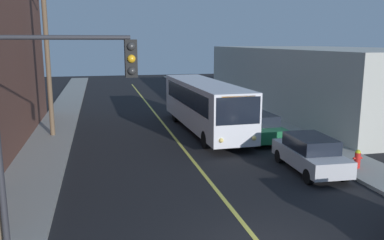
# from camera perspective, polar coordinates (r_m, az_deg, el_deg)

# --- Properties ---
(sidewalk_left) EXTENTS (2.50, 90.00, 0.15)m
(sidewalk_left) POSITION_cam_1_polar(r_m,az_deg,el_deg) (20.40, -21.03, -5.69)
(sidewalk_left) COLOR gray
(sidewalk_left) RESTS_ON ground
(sidewalk_right) EXTENTS (2.50, 90.00, 0.15)m
(sidewalk_right) POSITION_cam_1_polar(r_m,az_deg,el_deg) (23.25, 17.12, -3.40)
(sidewalk_right) COLOR gray
(sidewalk_right) RESTS_ON ground
(lane_stripe_center) EXTENTS (0.16, 60.00, 0.01)m
(lane_stripe_center) POSITION_cam_1_polar(r_m,az_deg,el_deg) (25.40, -3.08, -1.85)
(lane_stripe_center) COLOR #D8CC4C
(lane_stripe_center) RESTS_ON ground
(building_right_warehouse) EXTENTS (12.00, 26.50, 5.21)m
(building_right_warehouse) POSITION_cam_1_polar(r_m,az_deg,el_deg) (35.97, 18.49, 5.64)
(building_right_warehouse) COLOR #B2B2A8
(building_right_warehouse) RESTS_ON ground
(city_bus) EXTENTS (2.90, 12.21, 3.20)m
(city_bus) POSITION_cam_1_polar(r_m,az_deg,el_deg) (25.54, 1.74, 2.37)
(city_bus) COLOR silver
(city_bus) RESTS_ON ground
(parked_car_silver) EXTENTS (1.97, 4.47, 1.62)m
(parked_car_silver) POSITION_cam_1_polar(r_m,az_deg,el_deg) (18.53, 16.60, -4.61)
(parked_car_silver) COLOR #B7B7BC
(parked_car_silver) RESTS_ON ground
(parked_car_green) EXTENTS (1.91, 4.44, 1.62)m
(parked_car_green) POSITION_cam_1_polar(r_m,az_deg,el_deg) (23.54, 9.53, -0.95)
(parked_car_green) COLOR #196038
(parked_car_green) RESTS_ON ground
(utility_pole_mid) EXTENTS (2.40, 0.28, 11.14)m
(utility_pole_mid) POSITION_cam_1_polar(r_m,az_deg,el_deg) (25.04, -20.27, 11.68)
(utility_pole_mid) COLOR brown
(utility_pole_mid) RESTS_ON sidewalk_left
(traffic_signal_left_corner) EXTENTS (3.75, 0.48, 6.00)m
(traffic_signal_left_corner) POSITION_cam_1_polar(r_m,az_deg,el_deg) (10.99, -18.88, 3.07)
(traffic_signal_left_corner) COLOR #2D2D33
(traffic_signal_left_corner) RESTS_ON sidewalk_left
(fire_hydrant) EXTENTS (0.44, 0.26, 0.84)m
(fire_hydrant) POSITION_cam_1_polar(r_m,az_deg,el_deg) (19.38, 22.69, -5.12)
(fire_hydrant) COLOR red
(fire_hydrant) RESTS_ON sidewalk_right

